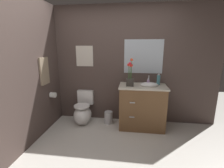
# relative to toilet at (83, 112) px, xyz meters

# --- Properties ---
(ground_plane) EXTENTS (8.54, 8.54, 0.00)m
(ground_plane) POSITION_rel_toilet_xyz_m (0.65, -1.25, -0.24)
(ground_plane) COLOR beige
(wall_back) EXTENTS (3.99, 0.05, 2.50)m
(wall_back) POSITION_rel_toilet_xyz_m (0.85, 0.30, 1.01)
(wall_back) COLOR #4C3D38
(wall_back) RESTS_ON ground_plane
(wall_left) EXTENTS (0.05, 4.27, 2.50)m
(wall_left) POSITION_rel_toilet_xyz_m (-0.66, -0.79, 1.01)
(wall_left) COLOR #4C3D38
(wall_left) RESTS_ON ground_plane
(toilet) EXTENTS (0.38, 0.59, 0.69)m
(toilet) POSITION_rel_toilet_xyz_m (0.00, 0.00, 0.00)
(toilet) COLOR white
(toilet) RESTS_ON ground_plane
(vanity_cabinet) EXTENTS (0.94, 0.56, 1.08)m
(vanity_cabinet) POSITION_rel_toilet_xyz_m (1.27, -0.03, 0.22)
(vanity_cabinet) COLOR brown
(vanity_cabinet) RESTS_ON ground_plane
(flower_vase) EXTENTS (0.14, 0.14, 0.54)m
(flower_vase) POSITION_rel_toilet_xyz_m (1.01, -0.08, 0.82)
(flower_vase) COLOR #38332D
(flower_vase) RESTS_ON vanity_cabinet
(soap_bottle) EXTENTS (0.07, 0.07, 0.22)m
(soap_bottle) POSITION_rel_toilet_xyz_m (1.58, 0.09, 0.76)
(soap_bottle) COLOR teal
(soap_bottle) RESTS_ON vanity_cabinet
(lotion_bottle) EXTENTS (0.05, 0.05, 0.14)m
(lotion_bottle) POSITION_rel_toilet_xyz_m (1.37, -0.02, 0.72)
(lotion_bottle) COLOR #B28CBF
(lotion_bottle) RESTS_ON vanity_cabinet
(trash_bin) EXTENTS (0.18, 0.18, 0.27)m
(trash_bin) POSITION_rel_toilet_xyz_m (0.56, 0.04, -0.11)
(trash_bin) COLOR #B7B7BC
(trash_bin) RESTS_ON ground_plane
(wall_poster) EXTENTS (0.38, 0.01, 0.44)m
(wall_poster) POSITION_rel_toilet_xyz_m (-0.00, 0.27, 1.21)
(wall_poster) COLOR beige
(wall_mirror) EXTENTS (0.80, 0.01, 0.70)m
(wall_mirror) POSITION_rel_toilet_xyz_m (1.27, 0.27, 1.21)
(wall_mirror) COLOR #B2BCC6
(hanging_towel) EXTENTS (0.03, 0.28, 0.52)m
(hanging_towel) POSITION_rel_toilet_xyz_m (-0.62, -0.34, 0.96)
(hanging_towel) COLOR gray
(toilet_paper_roll) EXTENTS (0.11, 0.11, 0.11)m
(toilet_paper_roll) POSITION_rel_toilet_xyz_m (-0.56, -0.20, 0.44)
(toilet_paper_roll) COLOR white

